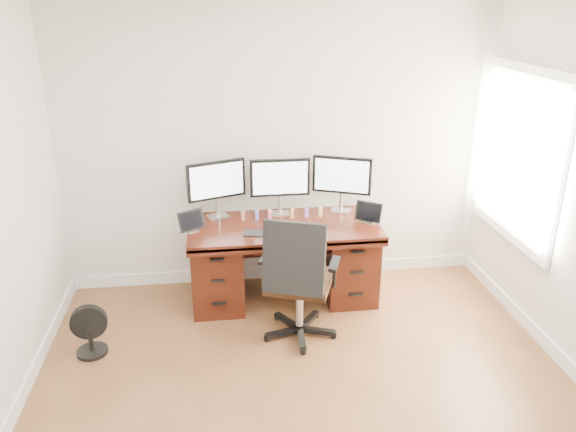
{
  "coord_description": "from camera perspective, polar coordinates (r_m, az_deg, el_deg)",
  "views": [
    {
      "loc": [
        -0.56,
        -2.8,
        2.67
      ],
      "look_at": [
        0.0,
        1.5,
        0.95
      ],
      "focal_mm": 35.0,
      "sensor_mm": 36.0,
      "label": 1
    }
  ],
  "objects": [
    {
      "name": "back_wall",
      "position": [
        5.25,
        -1.07,
        7.06
      ],
      "size": [
        4.0,
        0.1,
        2.7
      ],
      "primitive_type": "cube",
      "color": "silver",
      "rests_on": "ground"
    },
    {
      "name": "desk",
      "position": [
        5.19,
        -0.47,
        -4.3
      ],
      "size": [
        1.7,
        0.8,
        0.75
      ],
      "color": "#3B140B",
      "rests_on": "ground"
    },
    {
      "name": "office_chair",
      "position": [
        4.61,
        1.05,
        -8.44
      ],
      "size": [
        0.75,
        0.75,
        1.09
      ],
      "rotation": [
        0.0,
        0.0,
        -0.36
      ],
      "color": "black",
      "rests_on": "ground"
    },
    {
      "name": "floor_fan",
      "position": [
        4.76,
        -19.53,
        -10.99
      ],
      "size": [
        0.29,
        0.24,
        0.42
      ],
      "rotation": [
        0.0,
        0.0,
        0.12
      ],
      "color": "black",
      "rests_on": "ground"
    },
    {
      "name": "monitor_left",
      "position": [
        5.12,
        -7.28,
        3.43
      ],
      "size": [
        0.53,
        0.23,
        0.53
      ],
      "rotation": [
        0.0,
        0.0,
        0.36
      ],
      "color": "silver",
      "rests_on": "desk"
    },
    {
      "name": "monitor_center",
      "position": [
        5.15,
        -0.82,
        3.71
      ],
      "size": [
        0.55,
        0.14,
        0.53
      ],
      "rotation": [
        0.0,
        0.0,
        0.0
      ],
      "color": "silver",
      "rests_on": "desk"
    },
    {
      "name": "monitor_right",
      "position": [
        5.25,
        5.49,
        3.95
      ],
      "size": [
        0.52,
        0.25,
        0.53
      ],
      "rotation": [
        0.0,
        0.0,
        -0.4
      ],
      "color": "silver",
      "rests_on": "desk"
    },
    {
      "name": "tablet_left",
      "position": [
        4.91,
        -9.78,
        -0.63
      ],
      "size": [
        0.24,
        0.18,
        0.19
      ],
      "rotation": [
        0.0,
        0.0,
        0.54
      ],
      "color": "silver",
      "rests_on": "desk"
    },
    {
      "name": "tablet_right",
      "position": [
        5.08,
        8.2,
        0.24
      ],
      "size": [
        0.24,
        0.19,
        0.19
      ],
      "rotation": [
        0.0,
        0.0,
        -0.6
      ],
      "color": "silver",
      "rests_on": "desk"
    },
    {
      "name": "keyboard",
      "position": [
        4.87,
        -0.37,
        -1.51
      ],
      "size": [
        0.28,
        0.13,
        0.01
      ],
      "primitive_type": "cube",
      "rotation": [
        0.0,
        0.0,
        0.04
      ],
      "color": "silver",
      "rests_on": "desk"
    },
    {
      "name": "trackpad",
      "position": [
        4.88,
        2.72,
        -1.51
      ],
      "size": [
        0.13,
        0.13,
        0.01
      ],
      "primitive_type": "cube",
      "rotation": [
        0.0,
        0.0,
        -0.13
      ],
      "color": "#B7BABF",
      "rests_on": "desk"
    },
    {
      "name": "drawing_tablet",
      "position": [
        4.83,
        -3.16,
        -1.75
      ],
      "size": [
        0.25,
        0.18,
        0.01
      ],
      "primitive_type": "cube",
      "rotation": [
        0.0,
        0.0,
        -0.19
      ],
      "color": "black",
      "rests_on": "desk"
    },
    {
      "name": "phone",
      "position": [
        4.99,
        -0.95,
        -0.96
      ],
      "size": [
        0.13,
        0.07,
        0.01
      ],
      "primitive_type": "cube",
      "rotation": [
        0.0,
        0.0,
        0.04
      ],
      "color": "black",
      "rests_on": "desk"
    },
    {
      "name": "figurine_brown",
      "position": [
        5.11,
        -4.63,
        0.12
      ],
      "size": [
        0.04,
        0.04,
        0.1
      ],
      "color": "#8B5845",
      "rests_on": "desk"
    },
    {
      "name": "figurine_blue",
      "position": [
        5.12,
        -3.2,
        0.19
      ],
      "size": [
        0.04,
        0.04,
        0.1
      ],
      "color": "#576AE0",
      "rests_on": "desk"
    },
    {
      "name": "figurine_pink",
      "position": [
        5.12,
        -1.88,
        0.25
      ],
      "size": [
        0.04,
        0.04,
        0.1
      ],
      "color": "pink",
      "rests_on": "desk"
    },
    {
      "name": "figurine_orange",
      "position": [
        5.15,
        0.42,
        0.36
      ],
      "size": [
        0.04,
        0.04,
        0.1
      ],
      "color": "#F99858",
      "rests_on": "desk"
    },
    {
      "name": "figurine_purple",
      "position": [
        5.17,
        1.9,
        0.43
      ],
      "size": [
        0.04,
        0.04,
        0.1
      ],
      "color": "#B868E7",
      "rests_on": "desk"
    },
    {
      "name": "figurine_yellow",
      "position": [
        5.19,
        3.31,
        0.49
      ],
      "size": [
        0.04,
        0.04,
        0.1
      ],
      "color": "#DDCE68",
      "rests_on": "desk"
    }
  ]
}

